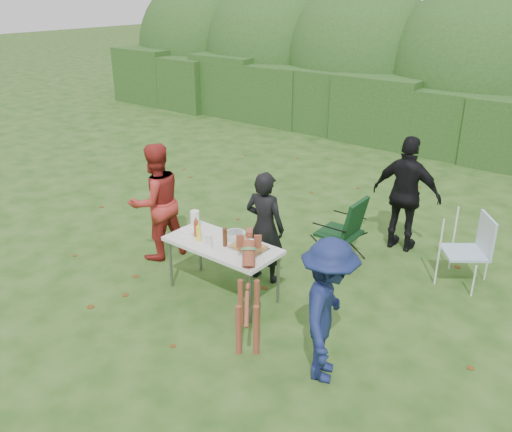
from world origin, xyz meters
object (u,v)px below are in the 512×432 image
Objects in this scene: person_red_jacket at (156,202)px; paper_towel_roll at (195,220)px; ketchup_bottle at (196,229)px; child at (328,311)px; lawn_chair at (465,250)px; person_black_puffy at (406,194)px; dog at (248,299)px; folding_table at (222,247)px; beer_bottle at (225,237)px; mustard_bottle at (199,234)px; person_cook at (265,227)px; camping_chair at (339,229)px.

person_red_jacket is 0.91m from paper_towel_roll.
ketchup_bottle is at bearing 88.54° from person_red_jacket.
person_red_jacket is 6.65× the size of paper_towel_roll.
child is 2.83m from lawn_chair.
person_black_puffy is 8.01× the size of ketchup_bottle.
folding_table is at bearing 20.12° from dog.
person_black_puffy is 3.32m from child.
mustard_bottle is at bearing -165.13° from beer_bottle.
person_cook is (0.17, 0.66, 0.09)m from folding_table.
person_black_puffy reaches higher than folding_table.
mustard_bottle is at bearing 57.81° from person_black_puffy.
camping_chair is 1.03× the size of lawn_chair.
person_red_jacket is 2.67m from camping_chair.
beer_bottle is (-0.62, -1.77, 0.35)m from camping_chair.
child is at bearing 90.31° from person_red_jacket.
lawn_chair is at bearing -151.81° from person_cook.
beer_bottle is at bearing -12.00° from paper_towel_roll.
folding_table is 1.96m from child.
person_red_jacket is 3.69m from person_black_puffy.
person_black_puffy is 3.18m from paper_towel_roll.
ketchup_bottle is (-0.57, -0.71, 0.07)m from person_cook.
child is (1.71, -1.20, 0.00)m from person_cook.
camping_chair is (0.53, 1.08, -0.26)m from person_cook.
person_cook is at bearing 51.23° from ketchup_bottle.
person_black_puffy is 1.13× the size of child.
beer_bottle reaches higher than ketchup_bottle.
person_black_puffy is 3.31m from dog.
person_black_puffy is 8.81× the size of mustard_bottle.
ketchup_bottle is 0.23m from paper_towel_roll.
lawn_chair is at bearing -164.70° from camping_chair.
beer_bottle is at bearing 68.94° from camping_chair.
folding_table is 1.47× the size of camping_chair.
mustard_bottle is (-0.29, -0.13, 0.15)m from folding_table.
child is 1.05m from dog.
person_black_puffy is 1.18m from camping_chair.
ketchup_bottle is at bearing 43.29° from person_cook.
person_black_puffy reaches higher than person_red_jacket.
person_cook is 5.97× the size of paper_towel_roll.
person_black_puffy is at bearing -121.04° from camping_chair.
beer_bottle is at bearing 51.17° from child.
beer_bottle is 0.66m from paper_towel_roll.
person_cook is 6.46× the size of beer_bottle.
camping_chair is 5.11× the size of mustard_bottle.
child is 1.88m from beer_bottle.
folding_table is 0.97× the size of child.
beer_bottle is (-0.09, -0.69, 0.08)m from person_cook.
folding_table is 1.36× the size of dog.
camping_chair reaches higher than lawn_chair.
beer_bottle is at bearing -22.46° from folding_table.
person_red_jacket is 8.65× the size of mustard_bottle.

